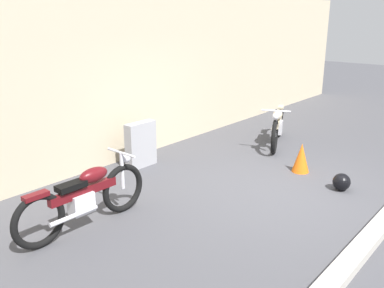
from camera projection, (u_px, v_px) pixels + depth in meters
The scene contains 7 objects.
ground_plane at pixel (280, 192), 6.96m from camera, with size 40.00×40.00×0.00m, color #47474C.
building_wall at pixel (138, 75), 8.55m from camera, with size 18.00×0.30×3.28m, color beige.
stone_marker at pixel (141, 145), 8.01m from camera, with size 0.65×0.20×0.88m, color #9E9EA3.
helmet at pixel (342, 182), 6.99m from camera, with size 0.29×0.29×0.29m, color black.
traffic_cone at pixel (301, 158), 7.78m from camera, with size 0.32×0.32×0.55m, color orange.
motorcycle_cream at pixel (278, 125), 9.35m from camera, with size 1.96×1.03×0.95m.
motorcycle_maroon at pixel (85, 197), 5.68m from camera, with size 2.10×0.59×0.94m.
Camera 1 is at (-5.84, -3.01, 2.84)m, focal length 39.07 mm.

